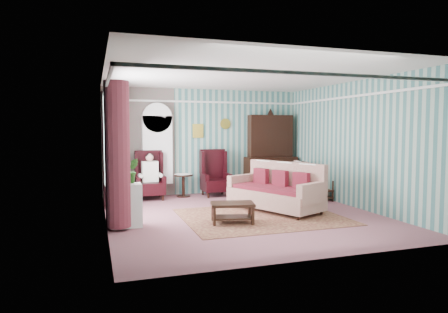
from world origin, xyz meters
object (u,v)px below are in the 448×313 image
object	(u,v)px
seated_woman	(150,177)
coffee_table	(232,213)
wingback_left	(150,175)
round_side_table	(183,186)
floral_armchair	(290,179)
wingback_right	(216,173)
bookcase	(157,155)
dresser_hutch	(271,151)
nest_table	(322,190)
plant_stand	(126,206)
sofa	(275,190)

from	to	relation	value
seated_woman	coffee_table	world-z (taller)	seated_woman
wingback_left	round_side_table	world-z (taller)	wingback_left
wingback_left	floral_armchair	distance (m)	3.62
wingback_left	wingback_right	bearing A→B (deg)	0.00
bookcase	wingback_left	bearing A→B (deg)	-122.66
bookcase	dresser_hutch	world-z (taller)	dresser_hutch
wingback_right	nest_table	size ratio (longest dim) A/B	2.31
seated_woman	coffee_table	distance (m)	3.32
nest_table	plant_stand	xyz separation A→B (m)	(-4.87, -1.20, 0.13)
dresser_hutch	round_side_table	distance (m)	2.75
coffee_table	dresser_hutch	bearing A→B (deg)	55.00
nest_table	floral_armchair	distance (m)	0.86
dresser_hutch	floral_armchair	bearing A→B (deg)	-90.51
wingback_left	sofa	world-z (taller)	wingback_left
bookcase	coffee_table	xyz separation A→B (m)	(0.90, -3.48, -0.92)
wingback_left	round_side_table	distance (m)	0.97
wingback_right	round_side_table	xyz separation A→B (m)	(-0.85, 0.15, -0.33)
wingback_left	plant_stand	distance (m)	2.87
bookcase	round_side_table	world-z (taller)	bookcase
seated_woman	round_side_table	size ratio (longest dim) A/B	1.97
sofa	nest_table	bearing A→B (deg)	-91.18
round_side_table	sofa	size ratio (longest dim) A/B	0.28
seated_woman	dresser_hutch	bearing A→B (deg)	4.41
nest_table	wingback_right	bearing A→B (deg)	146.25
wingback_left	plant_stand	xyz separation A→B (m)	(-0.80, -2.75, -0.22)
round_side_table	nest_table	distance (m)	3.60
wingback_right	seated_woman	size ratio (longest dim) A/B	1.06
seated_woman	floral_armchair	size ratio (longest dim) A/B	1.20
sofa	floral_armchair	bearing A→B (deg)	-63.46
sofa	wingback_right	bearing A→B (deg)	-7.47
round_side_table	plant_stand	distance (m)	3.36
dresser_hutch	nest_table	xyz separation A→B (m)	(0.57, -1.82, -0.91)
dresser_hutch	nest_table	size ratio (longest dim) A/B	4.37
dresser_hutch	floral_armchair	size ratio (longest dim) A/B	2.40
bookcase	sofa	xyz separation A→B (m)	(2.18, -2.64, -0.66)
wingback_right	round_side_table	world-z (taller)	wingback_right
nest_table	plant_stand	bearing A→B (deg)	-166.16
dresser_hutch	wingback_left	bearing A→B (deg)	-175.59
plant_stand	floral_armchair	size ratio (longest dim) A/B	0.81
seated_woman	nest_table	bearing A→B (deg)	-20.85
round_side_table	plant_stand	bearing A→B (deg)	-120.38
floral_armchair	round_side_table	bearing A→B (deg)	72.84
coffee_table	floral_armchair	bearing A→B (deg)	42.43
nest_table	plant_stand	world-z (taller)	plant_stand
dresser_hutch	coffee_table	size ratio (longest dim) A/B	2.87
sofa	dresser_hutch	bearing A→B (deg)	-47.30
nest_table	dresser_hutch	bearing A→B (deg)	107.39
floral_armchair	plant_stand	bearing A→B (deg)	118.62
plant_stand	floral_armchair	xyz separation A→B (m)	(4.29, 1.80, 0.09)
bookcase	sofa	world-z (taller)	bookcase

